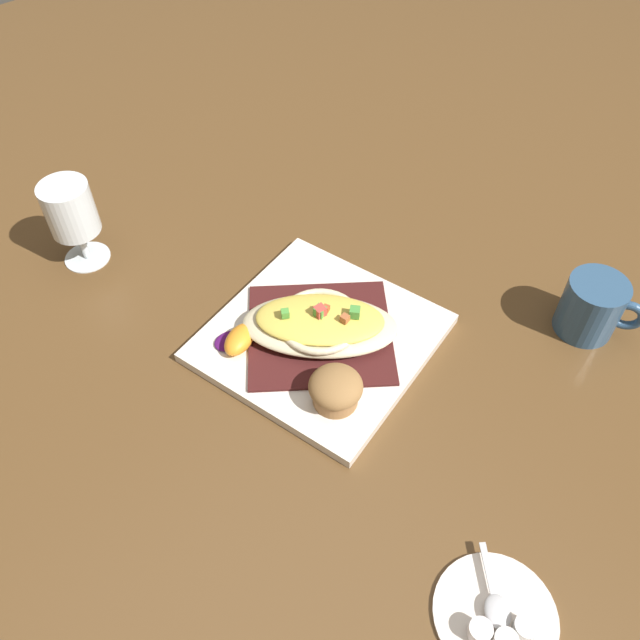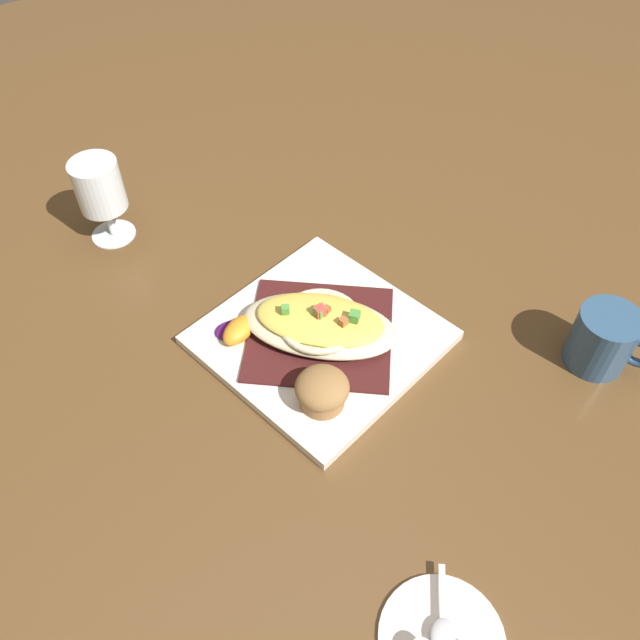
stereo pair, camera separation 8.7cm
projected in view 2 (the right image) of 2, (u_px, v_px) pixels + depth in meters
name	position (u px, v px, depth m)	size (l,w,h in m)	color
ground_plane	(320.00, 341.00, 0.90)	(2.60, 2.60, 0.00)	brown
square_plate	(320.00, 338.00, 0.90)	(0.28, 0.28, 0.02)	white
folded_napkin	(320.00, 333.00, 0.89)	(0.19, 0.18, 0.00)	#421817
gratin_dish	(320.00, 323.00, 0.87)	(0.23, 0.23, 0.05)	beige
muffin	(322.00, 390.00, 0.80)	(0.07, 0.07, 0.05)	#99693C
orange_garnish	(238.00, 330.00, 0.88)	(0.06, 0.07, 0.03)	#491257
coffee_mug	(602.00, 341.00, 0.85)	(0.11, 0.08, 0.09)	#2F5071
stemmed_glass	(100.00, 190.00, 0.98)	(0.07, 0.07, 0.14)	white
creamer_saucer	(442.00, 639.00, 0.65)	(0.13, 0.13, 0.01)	silver
spoon	(443.00, 632.00, 0.64)	(0.08, 0.07, 0.01)	silver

